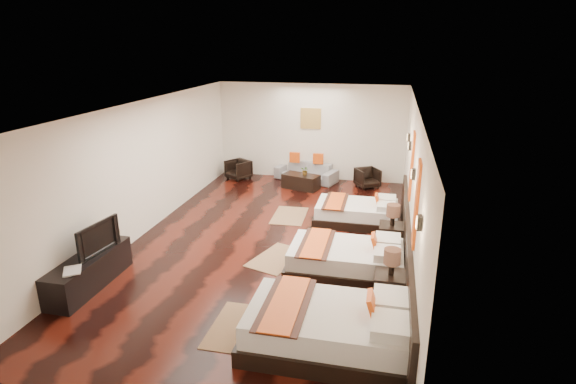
% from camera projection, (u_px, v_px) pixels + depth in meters
% --- Properties ---
extents(floor, '(5.50, 9.50, 0.01)m').
position_uv_depth(floor, '(270.00, 241.00, 9.56)').
color(floor, black).
rests_on(floor, ground).
extents(ceiling, '(5.50, 9.50, 0.01)m').
position_uv_depth(ceiling, '(268.00, 105.00, 8.68)').
color(ceiling, white).
rests_on(ceiling, floor).
extents(back_wall, '(5.50, 0.01, 2.80)m').
position_uv_depth(back_wall, '(311.00, 132.00, 13.52)').
color(back_wall, silver).
rests_on(back_wall, floor).
extents(left_wall, '(0.01, 9.50, 2.80)m').
position_uv_depth(left_wall, '(143.00, 168.00, 9.69)').
color(left_wall, silver).
rests_on(left_wall, floor).
extents(right_wall, '(0.01, 9.50, 2.80)m').
position_uv_depth(right_wall, '(412.00, 186.00, 8.55)').
color(right_wall, silver).
rests_on(right_wall, floor).
extents(headboard_panel, '(0.08, 6.60, 0.90)m').
position_uv_depth(headboard_panel, '(407.00, 250.00, 8.11)').
color(headboard_panel, black).
rests_on(headboard_panel, floor).
extents(bed_near, '(2.30, 1.45, 0.88)m').
position_uv_depth(bed_near, '(332.00, 328.00, 6.18)').
color(bed_near, black).
rests_on(bed_near, floor).
extents(bed_mid, '(2.06, 1.30, 0.79)m').
position_uv_depth(bed_mid, '(347.00, 259.00, 8.18)').
color(bed_mid, black).
rests_on(bed_mid, floor).
extents(bed_far, '(1.88, 1.18, 0.72)m').
position_uv_depth(bed_far, '(358.00, 213.00, 10.45)').
color(bed_far, black).
rests_on(bed_far, floor).
extents(nightstand_a, '(0.49, 0.49, 0.96)m').
position_uv_depth(nightstand_a, '(390.00, 286.00, 7.16)').
color(nightstand_a, black).
rests_on(nightstand_a, floor).
extents(nightstand_b, '(0.49, 0.49, 0.96)m').
position_uv_depth(nightstand_b, '(391.00, 235.00, 9.04)').
color(nightstand_b, black).
rests_on(nightstand_b, floor).
extents(jute_mat_near, '(0.75, 1.20, 0.01)m').
position_uv_depth(jute_mat_near, '(238.00, 327.00, 6.70)').
color(jute_mat_near, olive).
rests_on(jute_mat_near, floor).
extents(jute_mat_mid, '(1.10, 1.38, 0.01)m').
position_uv_depth(jute_mat_mid, '(277.00, 258.00, 8.80)').
color(jute_mat_mid, olive).
rests_on(jute_mat_mid, floor).
extents(jute_mat_far, '(0.80, 1.23, 0.01)m').
position_uv_depth(jute_mat_far, '(290.00, 216.00, 10.93)').
color(jute_mat_far, olive).
rests_on(jute_mat_far, floor).
extents(tv_console, '(0.50, 1.80, 0.55)m').
position_uv_depth(tv_console, '(89.00, 271.00, 7.74)').
color(tv_console, black).
rests_on(tv_console, floor).
extents(tv, '(0.24, 0.96, 0.55)m').
position_uv_depth(tv, '(94.00, 237.00, 7.72)').
color(tv, black).
rests_on(tv, tv_console).
extents(book, '(0.41, 0.43, 0.03)m').
position_uv_depth(book, '(63.00, 272.00, 7.10)').
color(book, black).
rests_on(book, tv_console).
extents(figurine, '(0.41, 0.41, 0.36)m').
position_uv_depth(figurine, '(110.00, 231.00, 8.23)').
color(figurine, brown).
rests_on(figurine, tv_console).
extents(sofa, '(1.96, 1.25, 0.53)m').
position_uv_depth(sofa, '(306.00, 172.00, 13.61)').
color(sofa, gray).
rests_on(sofa, floor).
extents(armchair_left, '(0.85, 0.86, 0.57)m').
position_uv_depth(armchair_left, '(238.00, 170.00, 13.76)').
color(armchair_left, black).
rests_on(armchair_left, floor).
extents(armchair_right, '(0.81, 0.82, 0.55)m').
position_uv_depth(armchair_right, '(367.00, 178.00, 12.98)').
color(armchair_right, black).
rests_on(armchair_right, floor).
extents(coffee_table, '(1.10, 0.77, 0.40)m').
position_uv_depth(coffee_table, '(301.00, 181.00, 12.89)').
color(coffee_table, black).
rests_on(coffee_table, floor).
extents(table_plant, '(0.28, 0.27, 0.25)m').
position_uv_depth(table_plant, '(305.00, 170.00, 12.77)').
color(table_plant, '#2D6421').
rests_on(table_plant, coffee_table).
extents(orange_panel_a, '(0.04, 0.40, 1.30)m').
position_uv_depth(orange_panel_a, '(417.00, 204.00, 6.70)').
color(orange_panel_a, '#D86014').
rests_on(orange_panel_a, right_wall).
extents(orange_panel_b, '(0.04, 0.40, 1.30)m').
position_uv_depth(orange_panel_b, '(412.00, 166.00, 8.73)').
color(orange_panel_b, '#D86014').
rests_on(orange_panel_b, right_wall).
extents(sconce_near, '(0.07, 0.12, 0.18)m').
position_uv_depth(sconce_near, '(419.00, 223.00, 5.64)').
color(sconce_near, black).
rests_on(sconce_near, right_wall).
extents(sconce_mid, '(0.07, 0.12, 0.18)m').
position_uv_depth(sconce_mid, '(413.00, 174.00, 7.67)').
color(sconce_mid, black).
rests_on(sconce_mid, right_wall).
extents(sconce_far, '(0.07, 0.12, 0.18)m').
position_uv_depth(sconce_far, '(410.00, 146.00, 9.71)').
color(sconce_far, black).
rests_on(sconce_far, right_wall).
extents(sconce_lounge, '(0.07, 0.12, 0.18)m').
position_uv_depth(sconce_lounge, '(409.00, 137.00, 10.54)').
color(sconce_lounge, black).
rests_on(sconce_lounge, right_wall).
extents(gold_artwork, '(0.60, 0.04, 0.60)m').
position_uv_depth(gold_artwork, '(311.00, 118.00, 13.37)').
color(gold_artwork, '#AD873F').
rests_on(gold_artwork, back_wall).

